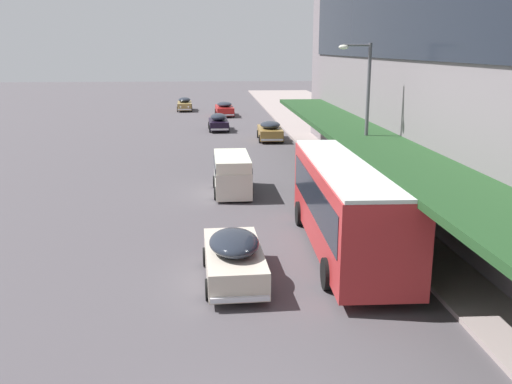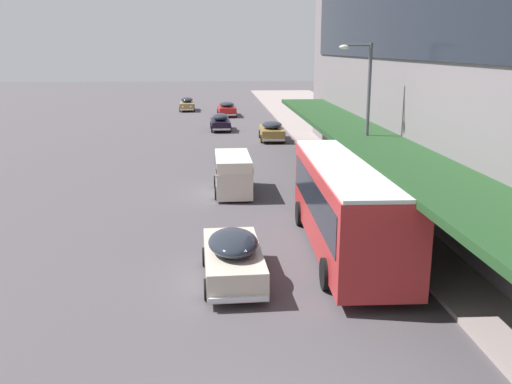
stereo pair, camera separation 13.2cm
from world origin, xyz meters
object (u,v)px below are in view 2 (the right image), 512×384
sedan_far_back (233,257)px  sedan_oncoming_rear (187,104)px  street_lamp (364,113)px  vw_van (233,172)px  sedan_trailing_mid (220,122)px  sedan_trailing_near (272,131)px  sedan_second_near (227,109)px  transit_bus_kerbside_front (347,202)px

sedan_far_back → sedan_oncoming_rear: bearing=94.0°
sedan_far_back → street_lamp: bearing=53.2°
sedan_oncoming_rear → street_lamp: 44.18m
vw_van → street_lamp: street_lamp is taller
sedan_far_back → vw_van: size_ratio=1.02×
sedan_trailing_mid → vw_van: (0.30, -22.77, 0.34)m
sedan_trailing_near → sedan_second_near: bearing=100.5°
transit_bus_kerbside_front → sedan_second_near: 43.40m
vw_van → street_lamp: 7.41m
transit_bus_kerbside_front → vw_van: 10.02m
sedan_far_back → sedan_trailing_mid: bearing=89.8°
sedan_trailing_near → vw_van: 17.24m
vw_van → sedan_trailing_mid: bearing=90.8°
sedan_far_back → sedan_oncoming_rear: 51.45m
sedan_trailing_mid → sedan_oncoming_rear: bearing=102.3°
sedan_oncoming_rear → street_lamp: size_ratio=0.62×
transit_bus_kerbside_front → sedan_trailing_mid: 32.29m
sedan_trailing_near → sedan_trailing_mid: (-4.04, 5.94, -0.01)m
sedan_second_near → vw_van: bearing=-90.9°
sedan_far_back → transit_bus_kerbside_front: bearing=28.4°
sedan_trailing_near → sedan_far_back: bearing=-98.3°
transit_bus_kerbside_front → vw_van: bearing=112.2°
sedan_second_near → vw_van: 34.02m
transit_bus_kerbside_front → sedan_oncoming_rear: bearing=99.0°
sedan_trailing_mid → street_lamp: bearing=-76.5°
sedan_oncoming_rear → vw_van: 40.03m
street_lamp → sedan_second_near: bearing=98.2°
sedan_far_back → street_lamp: (6.29, 8.42, 3.56)m
sedan_second_near → sedan_far_back: (-0.93, -45.52, 0.04)m
sedan_far_back → street_lamp: street_lamp is taller
transit_bus_kerbside_front → street_lamp: 6.96m
street_lamp → sedan_oncoming_rear: bearing=103.0°
transit_bus_kerbside_front → sedan_trailing_mid: transit_bus_kerbside_front is taller
sedan_trailing_near → sedan_second_near: 17.49m
street_lamp → sedan_trailing_near: bearing=96.2°
transit_bus_kerbside_front → street_lamp: (2.12, 6.16, 2.46)m
sedan_trailing_near → vw_van: vw_van is taller
transit_bus_kerbside_front → sedan_far_back: bearing=-151.6°
sedan_trailing_mid → sedan_oncoming_rear: size_ratio=0.94×
sedan_second_near → sedan_oncoming_rear: sedan_oncoming_rear is taller
sedan_trailing_mid → sedan_oncoming_rear: (-3.72, 17.05, 0.01)m
sedan_far_back → street_lamp: 11.09m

